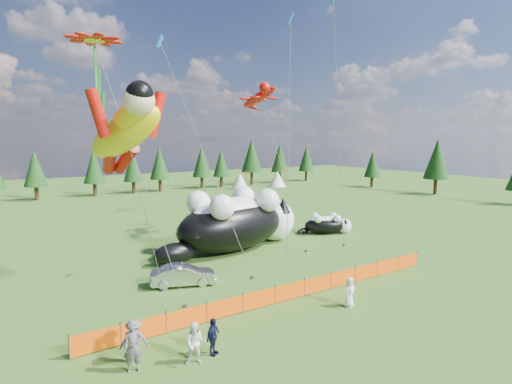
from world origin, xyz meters
The scene contains 18 objects.
ground centered at (0.00, 0.00, 0.00)m, with size 160.00×160.00×0.00m, color #12390A.
safety_fence centered at (0.00, -3.00, 0.50)m, with size 22.06×0.06×1.10m.
tree_line centered at (0.00, 45.00, 4.00)m, with size 90.00×4.00×8.00m, color black, non-canonical shape.
festival_tents centered at (11.00, 40.00, 1.40)m, with size 50.00×3.20×2.80m, color white, non-canonical shape.
cat_large centered at (2.80, 7.42, 2.28)m, with size 13.22×6.47×4.80m.
cat_small centered at (12.35, 7.43, 0.89)m, with size 4.87×3.30×1.87m.
car centered at (-4.02, 2.22, 0.63)m, with size 1.34×3.84×1.27m, color silver.
spectator_a centered at (-9.06, -5.16, 0.98)m, with size 0.71×0.47×1.96m, color #555459.
spectator_b centered at (-6.88, -5.97, 0.85)m, with size 0.82×0.49×1.69m, color white.
spectator_c centered at (-6.01, -5.73, 0.78)m, with size 0.91×0.47×1.55m, color #121432.
spectator_d centered at (-8.85, -4.57, 0.89)m, with size 1.14×0.59×1.77m, color #555459.
spectator_e centered at (2.12, -5.33, 0.78)m, with size 0.77×0.50×1.57m, color white.
superhero_kite centered at (-8.39, -2.68, 8.98)m, with size 6.05×7.85×11.88m.
gecko_kite centered at (7.35, 11.39, 12.45)m, with size 4.11×11.05×14.64m.
flower_kite centered at (-8.15, 3.48, 13.73)m, with size 4.99×6.31×14.71m.
diamond_kite_a centered at (-3.62, 5.55, 14.18)m, with size 4.27×5.38×16.06m.
diamond_kite_b centered at (12.15, 7.02, 18.99)m, with size 2.15×4.48×21.32m.
diamond_kite_c centered at (2.00, -0.17, 14.91)m, with size 1.73×2.20×16.41m.
Camera 1 is at (-12.75, -19.50, 8.72)m, focal length 28.00 mm.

